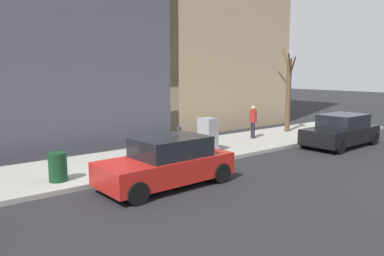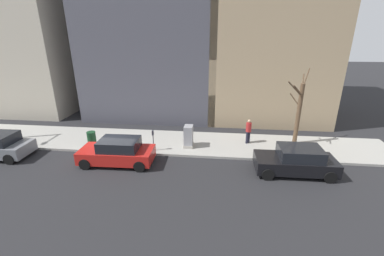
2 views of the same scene
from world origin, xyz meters
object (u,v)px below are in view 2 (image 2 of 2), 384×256
bare_tree (299,111)px  office_tower_right (26,24)px  utility_box (188,137)px  pedestrian_near_meter (249,130)px  parked_car_red (118,152)px  trash_bin (92,138)px  parking_meter (153,138)px  parked_car_black (296,161)px

bare_tree → office_tower_right: bearing=71.9°
utility_box → office_tower_right: (9.04, 16.62, 7.10)m
office_tower_right → bare_tree: bearing=-108.1°
utility_box → pedestrian_near_meter: pedestrian_near_meter is taller
parked_car_red → utility_box: bearing=-58.4°
pedestrian_near_meter → trash_bin: bearing=-45.7°
parked_car_red → pedestrian_near_meter: 8.53m
bare_tree → trash_bin: (-1.70, 13.53, -1.81)m
parked_car_red → pedestrian_near_meter: size_ratio=2.56×
office_tower_right → parking_meter: bearing=-124.3°
parking_meter → office_tower_right: 18.88m
parking_meter → parked_car_red: bearing=134.2°
bare_tree → parked_car_black: bearing=166.4°
parked_car_black → office_tower_right: (11.55, 22.76, 7.21)m
trash_bin → pedestrian_near_meter: bearing=-82.1°
parking_meter → pedestrian_near_meter: bearing=-72.8°
utility_box → trash_bin: size_ratio=1.59×
utility_box → bare_tree: size_ratio=0.29×
pedestrian_near_meter → parked_car_black: bearing=68.4°
parked_car_red → trash_bin: parked_car_red is taller
pedestrian_near_meter → office_tower_right: 23.11m
utility_box → pedestrian_near_meter: (1.03, -3.93, 0.24)m
parking_meter → utility_box: size_ratio=0.94×
parked_car_black → pedestrian_near_meter: size_ratio=2.55×
parked_car_red → pedestrian_near_meter: bearing=-67.1°
parking_meter → office_tower_right: office_tower_right is taller
parking_meter → pedestrian_near_meter: size_ratio=0.81×
parked_car_red → bare_tree: bare_tree is taller
pedestrian_near_meter → bare_tree: bearing=131.3°
utility_box → pedestrian_near_meter: bearing=-75.3°
parked_car_red → pedestrian_near_meter: pedestrian_near_meter is taller
parked_car_red → parking_meter: 2.37m
bare_tree → office_tower_right: size_ratio=0.31×
parked_car_black → office_tower_right: 26.53m
trash_bin → office_tower_right: 15.70m
trash_bin → pedestrian_near_meter: pedestrian_near_meter is taller
parked_car_red → utility_box: size_ratio=2.97×
bare_tree → office_tower_right: (7.74, 23.69, 5.54)m
parked_car_black → office_tower_right: office_tower_right is taller
office_tower_right → pedestrian_near_meter: bearing=-111.3°
parked_car_black → trash_bin: parked_car_black is taller
trash_bin → pedestrian_near_meter: 10.51m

